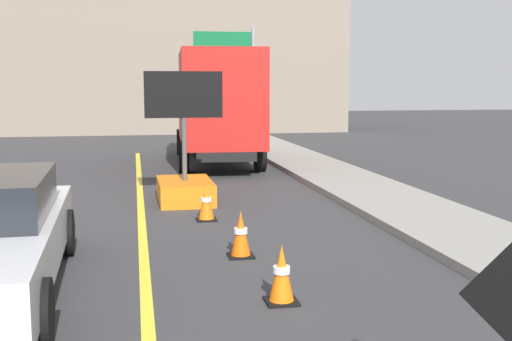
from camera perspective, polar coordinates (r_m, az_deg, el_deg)
name	(u,v)px	position (r m, az deg, el deg)	size (l,w,h in m)	color
arrow_board_trailer	(185,179)	(13.27, -6.43, -0.75)	(1.60, 1.81, 2.70)	orange
box_truck	(217,105)	(19.62, -3.55, 5.95)	(2.72, 7.38, 3.40)	black
highway_guide_sign	(236,63)	(28.86, -1.79, 9.64)	(2.79, 0.18, 5.00)	gray
far_building_block	(159,31)	(35.55, -8.72, 12.32)	(19.07, 7.68, 10.74)	gray
traffic_cone_mid_lane	(282,274)	(7.13, 2.32, -9.32)	(0.36, 0.36, 0.66)	black
traffic_cone_far_lane	(241,234)	(8.97, -1.39, -5.76)	(0.36, 0.36, 0.66)	black
traffic_cone_curbside	(206,202)	(11.40, -4.50, -2.87)	(0.36, 0.36, 0.67)	black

